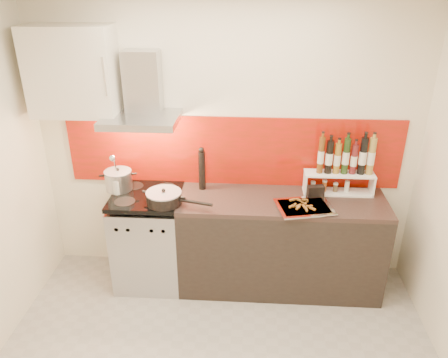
# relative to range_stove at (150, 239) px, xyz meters

# --- Properties ---
(back_wall) EXTENTS (3.40, 0.02, 2.60)m
(back_wall) POSITION_rel_range_stove_xyz_m (0.70, 0.30, 0.86)
(back_wall) COLOR silver
(back_wall) RESTS_ON ground
(backsplash) EXTENTS (3.00, 0.02, 0.64)m
(backsplash) POSITION_rel_range_stove_xyz_m (0.75, 0.29, 0.78)
(backsplash) COLOR maroon
(backsplash) RESTS_ON back_wall
(range_stove) EXTENTS (0.60, 0.60, 0.91)m
(range_stove) POSITION_rel_range_stove_xyz_m (0.00, 0.00, 0.00)
(range_stove) COLOR #B7B7BA
(range_stove) RESTS_ON ground
(counter) EXTENTS (1.80, 0.60, 0.90)m
(counter) POSITION_rel_range_stove_xyz_m (1.20, 0.00, 0.01)
(counter) COLOR black
(counter) RESTS_ON ground
(range_hood) EXTENTS (0.62, 0.50, 0.61)m
(range_hood) POSITION_rel_range_stove_xyz_m (0.00, 0.14, 1.30)
(range_hood) COLOR #B7B7BA
(range_hood) RESTS_ON back_wall
(upper_cabinet) EXTENTS (0.70, 0.35, 0.72)m
(upper_cabinet) POSITION_rel_range_stove_xyz_m (-0.55, 0.13, 1.51)
(upper_cabinet) COLOR silver
(upper_cabinet) RESTS_ON back_wall
(stock_pot) EXTENTS (0.24, 0.24, 0.21)m
(stock_pot) POSITION_rel_range_stove_xyz_m (-0.26, 0.09, 0.56)
(stock_pot) COLOR #B7B7BA
(stock_pot) RESTS_ON range_stove
(saute_pan) EXTENTS (0.57, 0.30, 0.14)m
(saute_pan) POSITION_rel_range_stove_xyz_m (0.20, -0.15, 0.52)
(saute_pan) COLOR black
(saute_pan) RESTS_ON range_stove
(utensil_jar) EXTENTS (0.08, 0.13, 0.40)m
(utensil_jar) POSITION_rel_range_stove_xyz_m (-0.25, -0.00, 0.58)
(utensil_jar) COLOR silver
(utensil_jar) RESTS_ON range_stove
(pepper_mill) EXTENTS (0.06, 0.06, 0.40)m
(pepper_mill) POSITION_rel_range_stove_xyz_m (0.48, 0.17, 0.65)
(pepper_mill) COLOR black
(pepper_mill) RESTS_ON counter
(step_shelf) EXTENTS (0.60, 0.16, 0.53)m
(step_shelf) POSITION_rel_range_stove_xyz_m (1.72, 0.16, 0.71)
(step_shelf) COLOR white
(step_shelf) RESTS_ON counter
(caddy_box) EXTENTS (0.15, 0.09, 0.12)m
(caddy_box) POSITION_rel_range_stove_xyz_m (1.48, 0.04, 0.52)
(caddy_box) COLOR black
(caddy_box) RESTS_ON counter
(baking_tray) EXTENTS (0.51, 0.43, 0.03)m
(baking_tray) POSITION_rel_range_stove_xyz_m (1.37, -0.15, 0.47)
(baking_tray) COLOR silver
(baking_tray) RESTS_ON counter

